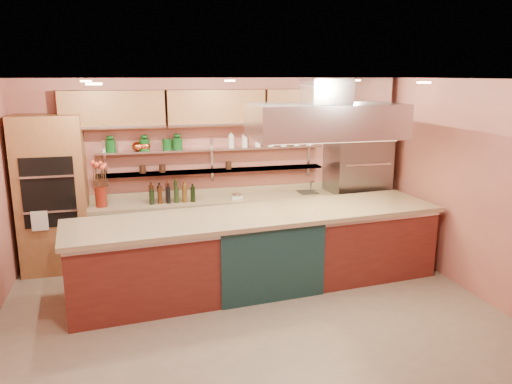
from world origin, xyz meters
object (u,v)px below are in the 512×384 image
object	(u,v)px
island	(260,250)
copper_kettle	(137,146)
kitchen_scale	(237,195)
flower_vase	(101,197)
refrigerator	(356,184)
green_canister	(167,144)

from	to	relation	value
island	copper_kettle	size ratio (longest dim) A/B	28.68
island	copper_kettle	xyz separation A→B (m)	(-1.52, 1.54, 1.27)
island	kitchen_scale	bearing A→B (deg)	86.25
kitchen_scale	flower_vase	bearing A→B (deg)	-164.78
island	flower_vase	bearing A→B (deg)	142.77
flower_vase	kitchen_scale	xyz separation A→B (m)	(2.06, 0.00, -0.10)
flower_vase	copper_kettle	size ratio (longest dim) A/B	1.70
refrigerator	island	distance (m)	2.48
copper_kettle	green_canister	size ratio (longest dim) A/B	1.03
flower_vase	refrigerator	bearing A→B (deg)	-0.14
island	green_canister	distance (m)	2.27
island	copper_kettle	world-z (taller)	copper_kettle
flower_vase	kitchen_scale	size ratio (longest dim) A/B	1.77
flower_vase	green_canister	distance (m)	1.27
refrigerator	flower_vase	size ratio (longest dim) A/B	7.11
copper_kettle	green_canister	world-z (taller)	green_canister
refrigerator	island	world-z (taller)	refrigerator
copper_kettle	kitchen_scale	bearing A→B (deg)	-8.39
kitchen_scale	copper_kettle	size ratio (longest dim) A/B	0.96
kitchen_scale	refrigerator	bearing A→B (deg)	14.95
refrigerator	flower_vase	world-z (taller)	refrigerator
kitchen_scale	copper_kettle	xyz separation A→B (m)	(-1.49, 0.22, 0.81)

